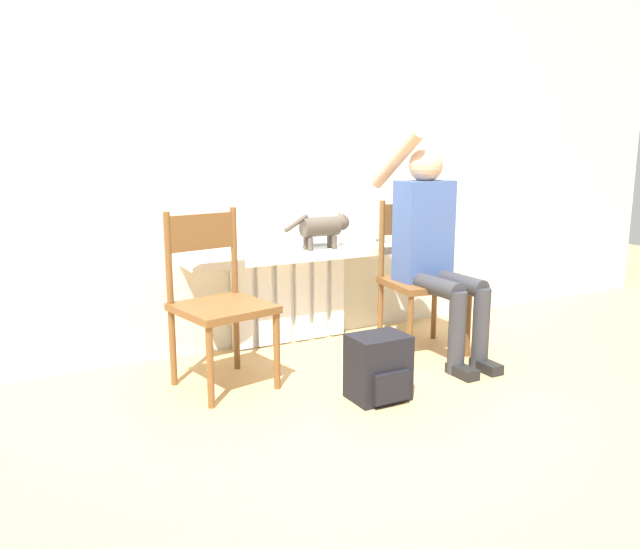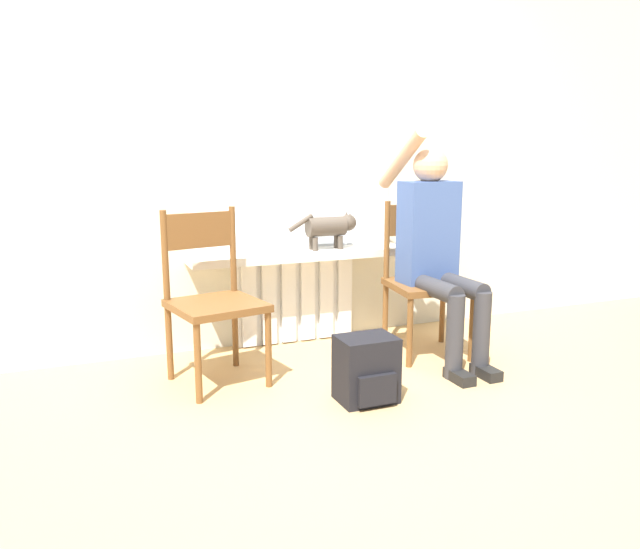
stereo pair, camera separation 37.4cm
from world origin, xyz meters
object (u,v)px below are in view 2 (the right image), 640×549
object	(u,v)px
chair_left	(213,296)
backpack	(367,370)
cat	(331,227)
chair_right	(425,277)
person	(436,244)

from	to	relation	value
chair_left	backpack	xyz separation A→B (m)	(0.65, -0.58, -0.32)
chair_left	cat	distance (m)	1.03
chair_left	backpack	world-z (taller)	chair_left
chair_left	backpack	size ratio (longest dim) A/B	2.80
chair_right	person	distance (m)	0.26
chair_left	cat	world-z (taller)	chair_left
chair_left	person	world-z (taller)	person
person	backpack	bearing A→B (deg)	-146.07
chair_left	person	xyz separation A→B (m)	(1.34, -0.12, 0.23)
backpack	chair_left	bearing A→B (deg)	138.29
chair_left	chair_right	bearing A→B (deg)	-11.40
person	chair_right	bearing A→B (deg)	87.43
person	cat	world-z (taller)	person
person	cat	bearing A→B (deg)	130.14
chair_right	backpack	size ratio (longest dim) A/B	2.80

